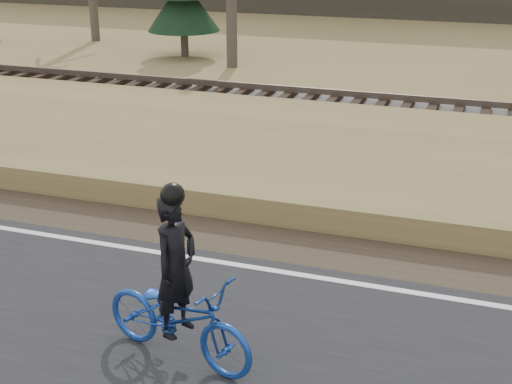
% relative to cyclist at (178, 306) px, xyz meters
% --- Properties ---
extents(ground, '(120.00, 120.00, 0.00)m').
position_rel_cyclist_xyz_m(ground, '(-3.13, 2.16, -0.72)').
color(ground, olive).
rests_on(ground, ground).
extents(edge_line, '(120.00, 0.12, 0.01)m').
position_rel_cyclist_xyz_m(edge_line, '(-3.13, 2.36, -0.66)').
color(edge_line, silver).
rests_on(edge_line, road).
extents(shoulder, '(120.00, 1.60, 0.04)m').
position_rel_cyclist_xyz_m(shoulder, '(-3.13, 3.36, -0.70)').
color(shoulder, '#473A2B').
rests_on(shoulder, ground).
extents(embankment, '(120.00, 5.00, 0.44)m').
position_rel_cyclist_xyz_m(embankment, '(-3.13, 6.36, -0.50)').
color(embankment, olive).
rests_on(embankment, ground).
extents(ballast, '(120.00, 3.00, 0.45)m').
position_rel_cyclist_xyz_m(ballast, '(-3.13, 10.16, -0.50)').
color(ballast, slate).
rests_on(ballast, ground).
extents(railroad, '(120.00, 2.40, 0.29)m').
position_rel_cyclist_xyz_m(railroad, '(-3.13, 10.16, -0.19)').
color(railroad, black).
rests_on(railroad, ballast).
extents(cyclist, '(2.09, 1.16, 2.11)m').
position_rel_cyclist_xyz_m(cyclist, '(0.00, 0.00, 0.00)').
color(cyclist, '#153B94').
rests_on(cyclist, road).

